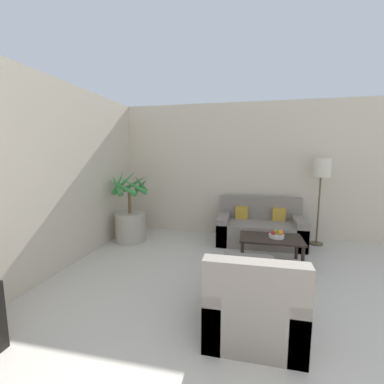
# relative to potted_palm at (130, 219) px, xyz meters

# --- Properties ---
(wall_back) EXTENTS (7.84, 0.06, 2.70)m
(wall_back) POSITION_rel_potted_palm_xyz_m (2.73, 0.93, 0.91)
(wall_back) COLOR beige
(wall_back) RESTS_ON ground_plane
(wall_left) EXTENTS (0.06, 7.67, 2.70)m
(wall_left) POSITION_rel_potted_palm_xyz_m (-0.42, -2.14, 0.91)
(wall_left) COLOR beige
(wall_left) RESTS_ON ground_plane
(potted_palm) EXTENTS (0.80, 0.80, 1.39)m
(potted_palm) POSITION_rel_potted_palm_xyz_m (0.00, 0.00, 0.00)
(potted_palm) COLOR #ADA393
(potted_palm) RESTS_ON ground_plane
(sofa_loveseat) EXTENTS (1.56, 0.84, 0.84)m
(sofa_loveseat) POSITION_rel_potted_palm_xyz_m (2.45, 0.44, -0.17)
(sofa_loveseat) COLOR gray
(sofa_loveseat) RESTS_ON ground_plane
(floor_lamp) EXTENTS (0.32, 0.32, 1.60)m
(floor_lamp) POSITION_rel_potted_palm_xyz_m (3.48, 0.56, 0.91)
(floor_lamp) COLOR brown
(floor_lamp) RESTS_ON ground_plane
(coffee_table) EXTENTS (0.93, 0.58, 0.41)m
(coffee_table) POSITION_rel_potted_palm_xyz_m (2.57, -0.49, -0.09)
(coffee_table) COLOR black
(coffee_table) RESTS_ON ground_plane
(fruit_bowl) EXTENTS (0.23, 0.23, 0.05)m
(fruit_bowl) POSITION_rel_potted_palm_xyz_m (2.65, -0.49, -0.01)
(fruit_bowl) COLOR beige
(fruit_bowl) RESTS_ON coffee_table
(apple_red) EXTENTS (0.07, 0.07, 0.07)m
(apple_red) POSITION_rel_potted_palm_xyz_m (2.59, -0.52, 0.05)
(apple_red) COLOR red
(apple_red) RESTS_ON fruit_bowl
(apple_green) EXTENTS (0.07, 0.07, 0.07)m
(apple_green) POSITION_rel_potted_palm_xyz_m (2.64, -0.45, 0.05)
(apple_green) COLOR olive
(apple_green) RESTS_ON fruit_bowl
(orange_fruit) EXTENTS (0.08, 0.08, 0.08)m
(orange_fruit) POSITION_rel_potted_palm_xyz_m (2.70, -0.50, 0.05)
(orange_fruit) COLOR orange
(orange_fruit) RESTS_ON fruit_bowl
(armchair) EXTENTS (0.84, 0.87, 0.83)m
(armchair) POSITION_rel_potted_palm_xyz_m (2.28, -2.16, -0.17)
(armchair) COLOR gray
(armchair) RESTS_ON ground_plane
(ottoman) EXTENTS (0.63, 0.46, 0.37)m
(ottoman) POSITION_rel_potted_palm_xyz_m (2.23, -1.37, -0.26)
(ottoman) COLOR gray
(ottoman) RESTS_ON ground_plane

